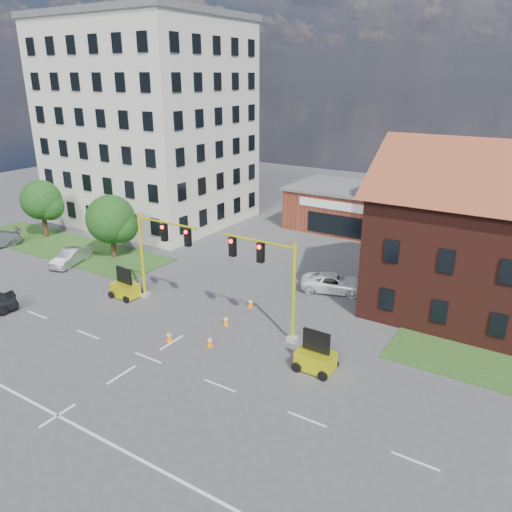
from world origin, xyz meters
name	(u,v)px	position (x,y,z in m)	size (l,w,h in m)	color
ground	(148,358)	(0.00, 0.00, 0.00)	(120.00, 120.00, 0.00)	#49494B
grass_verge_nw	(65,247)	(-20.00, 10.00, 0.04)	(22.00, 6.00, 0.08)	#23491B
lane_markings	(107,384)	(0.00, -3.00, 0.01)	(60.00, 36.00, 0.01)	white
office_block	(148,122)	(-20.00, 21.90, 10.31)	(18.40, 15.40, 20.60)	silver
brick_shop	(352,208)	(0.00, 29.98, 2.16)	(12.40, 8.40, 4.30)	maroon
tree_large	(416,181)	(6.88, 27.08, 6.17)	(7.92, 7.55, 10.22)	#322212
tree_nw_front	(113,221)	(-13.79, 10.58, 3.32)	(4.35, 4.14, 5.55)	#322212
tree_nw_rear	(43,202)	(-23.81, 11.08, 3.57)	(3.99, 3.80, 5.64)	#322212
signal_mast_west	(159,249)	(-4.36, 6.00, 3.92)	(5.30, 0.60, 6.20)	gray
signal_mast_east	(269,275)	(4.36, 6.00, 3.92)	(5.30, 0.60, 6.20)	gray
trailer_west	(125,288)	(-7.06, 5.16, 0.68)	(1.98, 1.39, 2.17)	#FFFA15
trailer_east	(316,359)	(8.52, 3.91, 0.71)	(2.00, 1.34, 2.26)	#FFFA15
cone_a	(169,336)	(-0.24, 2.07, 0.34)	(0.40, 0.40, 0.70)	orange
cone_b	(250,303)	(1.37, 8.55, 0.34)	(0.40, 0.40, 0.70)	orange
cone_c	(210,341)	(2.19, 2.90, 0.34)	(0.40, 0.40, 0.70)	orange
cone_d	(226,320)	(1.43, 5.56, 0.34)	(0.40, 0.40, 0.70)	orange
pickup_white	(334,283)	(5.12, 14.06, 0.67)	(2.22, 4.81, 1.34)	white
sedan_silver_front	(70,257)	(-15.80, 7.36, 0.66)	(1.40, 4.02, 1.32)	#A2A6AA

